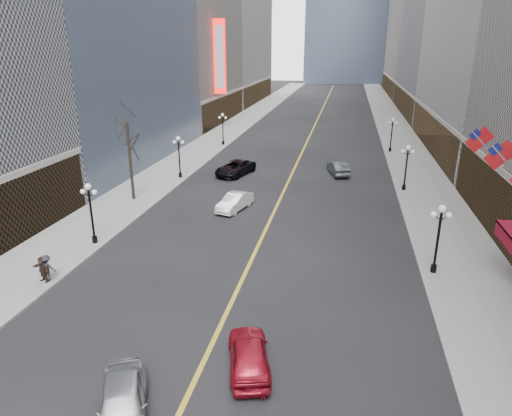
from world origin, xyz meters
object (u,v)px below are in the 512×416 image
at_px(streetlamp_east_3, 392,131).
at_px(car_sb_mid, 249,354).
at_px(streetlamp_east_1, 439,232).
at_px(car_nb_near, 122,403).
at_px(streetlamp_west_2, 179,153).
at_px(car_nb_mid, 235,202).
at_px(streetlamp_west_3, 223,126).
at_px(car_nb_far, 235,168).
at_px(streetlamp_east_2, 407,163).
at_px(car_sb_far, 338,168).
at_px(streetlamp_west_1, 91,207).

bearing_deg(streetlamp_east_3, car_sb_mid, -101.58).
height_order(streetlamp_east_1, car_nb_near, streetlamp_east_1).
distance_m(streetlamp_east_3, streetlamp_west_2, 29.68).
bearing_deg(streetlamp_east_1, car_nb_mid, 148.67).
xyz_separation_m(streetlamp_west_3, car_nb_far, (5.56, -15.33, -2.10)).
distance_m(streetlamp_east_2, streetlamp_west_3, 29.68).
xyz_separation_m(streetlamp_west_2, streetlamp_west_3, (0.00, 18.00, 0.00)).
distance_m(streetlamp_east_3, streetlamp_west_3, 23.60).
height_order(streetlamp_east_2, car_nb_near, streetlamp_east_2).
distance_m(streetlamp_west_2, car_nb_near, 34.54).
distance_m(streetlamp_east_3, car_sb_far, 14.74).
bearing_deg(car_sb_far, streetlamp_west_3, -53.03).
distance_m(streetlamp_east_1, streetlamp_west_1, 23.60).
relative_size(streetlamp_west_2, car_nb_far, 0.78).
bearing_deg(car_sb_mid, streetlamp_east_3, -117.11).
distance_m(streetlamp_west_1, car_nb_near, 18.09).
height_order(streetlamp_east_1, streetlamp_west_3, same).
bearing_deg(streetlamp_east_1, car_sb_far, 106.13).
relative_size(car_nb_near, car_nb_mid, 1.05).
bearing_deg(streetlamp_west_3, car_nb_near, -79.13).
xyz_separation_m(streetlamp_west_1, streetlamp_west_2, (0.00, 18.00, 0.00)).
xyz_separation_m(streetlamp_west_2, car_sb_mid, (13.94, -29.14, -2.14)).
xyz_separation_m(streetlamp_east_2, car_sb_mid, (-9.66, -29.14, -2.14)).
relative_size(streetlamp_west_1, car_sb_far, 0.97).
relative_size(streetlamp_west_3, car_nb_near, 0.96).
distance_m(streetlamp_west_3, car_sb_far, 21.45).
distance_m(streetlamp_west_2, car_sb_far, 17.80).
distance_m(streetlamp_west_2, car_nb_mid, 12.18).
distance_m(streetlamp_east_1, streetlamp_west_3, 43.05).
height_order(streetlamp_east_3, streetlamp_west_2, same).
distance_m(streetlamp_east_1, car_nb_near, 20.53).
xyz_separation_m(streetlamp_east_1, streetlamp_east_3, (0.00, 36.00, 0.00)).
bearing_deg(car_sb_far, car_sb_mid, 69.40).
bearing_deg(streetlamp_west_2, car_nb_near, -73.49).
bearing_deg(car_nb_mid, car_nb_near, -71.03).
xyz_separation_m(streetlamp_west_2, car_nb_mid, (8.27, -8.67, -2.16)).
xyz_separation_m(streetlamp_east_2, streetlamp_east_3, (0.00, 18.00, 0.00)).
bearing_deg(car_nb_mid, streetlamp_west_2, 149.06).
xyz_separation_m(streetlamp_east_1, car_nb_near, (-13.80, -15.06, -2.10)).
relative_size(streetlamp_west_1, streetlamp_west_3, 1.00).
distance_m(car_nb_mid, car_sb_far, 16.21).
bearing_deg(car_nb_far, streetlamp_west_1, -88.59).
bearing_deg(streetlamp_east_3, streetlamp_west_1, -123.25).
bearing_deg(streetlamp_east_1, car_nb_near, -132.51).
relative_size(streetlamp_east_3, streetlamp_west_1, 1.00).
xyz_separation_m(streetlamp_west_1, car_nb_mid, (8.27, 9.33, -2.16)).
relative_size(streetlamp_east_2, streetlamp_west_2, 1.00).
bearing_deg(car_nb_mid, car_nb_far, 118.86).
bearing_deg(car_nb_near, car_sb_far, 54.38).
bearing_deg(streetlamp_west_3, streetlamp_east_1, -56.75).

